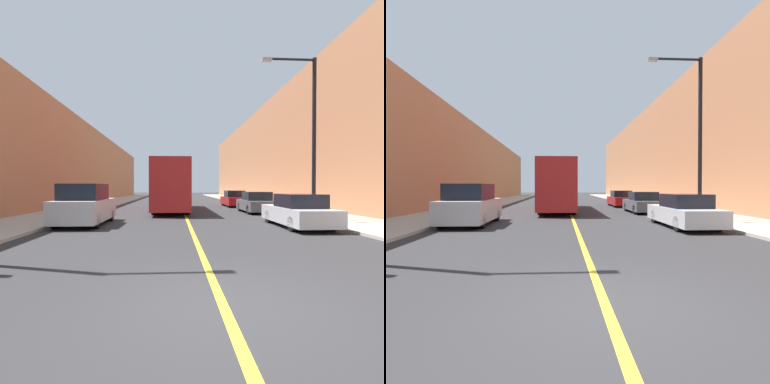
# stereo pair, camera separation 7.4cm
# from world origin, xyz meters

# --- Properties ---
(ground_plane) EXTENTS (200.00, 200.00, 0.00)m
(ground_plane) POSITION_xyz_m (0.00, 0.00, 0.00)
(ground_plane) COLOR #2D2D30
(sidewalk_left) EXTENTS (3.83, 72.00, 0.12)m
(sidewalk_left) POSITION_xyz_m (-8.05, 30.00, 0.06)
(sidewalk_left) COLOR #B2AA9E
(sidewalk_left) RESTS_ON ground
(sidewalk_right) EXTENTS (3.83, 72.00, 0.12)m
(sidewalk_right) POSITION_xyz_m (8.05, 30.00, 0.06)
(sidewalk_right) COLOR #B2AA9E
(sidewalk_right) RESTS_ON ground
(building_row_left) EXTENTS (4.00, 72.00, 8.72)m
(building_row_left) POSITION_xyz_m (-11.97, 30.00, 4.36)
(building_row_left) COLOR #B2724C
(building_row_left) RESTS_ON ground
(building_row_right) EXTENTS (4.00, 72.00, 11.65)m
(building_row_right) POSITION_xyz_m (11.97, 30.00, 5.82)
(building_row_right) COLOR #B2724C
(building_row_right) RESTS_ON ground
(road_center_line) EXTENTS (0.16, 72.00, 0.01)m
(road_center_line) POSITION_xyz_m (0.00, 30.00, 0.00)
(road_center_line) COLOR gold
(road_center_line) RESTS_ON ground
(bus) EXTENTS (2.47, 11.42, 3.57)m
(bus) POSITION_xyz_m (-0.93, 18.64, 1.90)
(bus) COLOR #AD1E1E
(bus) RESTS_ON ground
(parked_suv_left) EXTENTS (1.96, 4.61, 1.93)m
(parked_suv_left) POSITION_xyz_m (-4.92, 10.16, 0.89)
(parked_suv_left) COLOR silver
(parked_suv_left) RESTS_ON ground
(car_right_near) EXTENTS (1.85, 4.76, 1.48)m
(car_right_near) POSITION_xyz_m (4.82, 8.78, 0.67)
(car_right_near) COLOR silver
(car_right_near) RESTS_ON ground
(car_right_mid) EXTENTS (1.87, 4.31, 1.47)m
(car_right_mid) POSITION_xyz_m (5.03, 16.34, 0.66)
(car_right_mid) COLOR #51565B
(car_right_mid) RESTS_ON ground
(car_right_far) EXTENTS (1.83, 4.79, 1.49)m
(car_right_far) POSITION_xyz_m (4.88, 23.27, 0.67)
(car_right_far) COLOR maroon
(car_right_far) RESTS_ON ground
(street_lamp_right) EXTENTS (2.83, 0.24, 8.24)m
(street_lamp_right) POSITION_xyz_m (6.20, 10.63, 4.81)
(street_lamp_right) COLOR black
(street_lamp_right) RESTS_ON sidewalk_right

